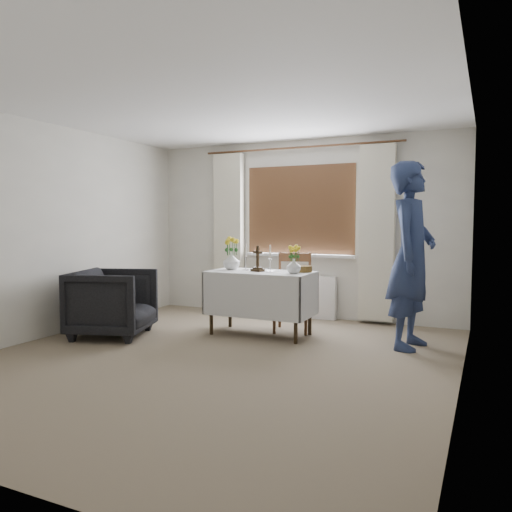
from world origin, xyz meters
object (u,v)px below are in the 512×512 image
(wooden_cross, at_px, (258,259))
(flower_vase_right, at_px, (294,266))
(wooden_chair, at_px, (292,292))
(flower_vase_left, at_px, (231,261))
(armchair, at_px, (113,303))
(altar_table, at_px, (260,303))
(person, at_px, (412,255))

(wooden_cross, height_order, flower_vase_right, wooden_cross)
(wooden_cross, bearing_deg, wooden_chair, 64.36)
(flower_vase_left, bearing_deg, flower_vase_right, -7.12)
(wooden_cross, xyz_separation_m, flower_vase_right, (0.48, -0.05, -0.07))
(armchair, relative_size, flower_vase_right, 5.13)
(altar_table, distance_m, flower_vase_right, 0.65)
(wooden_chair, distance_m, person, 1.54)
(flower_vase_left, bearing_deg, wooden_cross, -8.75)
(person, height_order, flower_vase_left, person)
(wooden_cross, bearing_deg, altar_table, 30.62)
(flower_vase_left, bearing_deg, wooden_chair, 22.66)
(wooden_chair, relative_size, flower_vase_left, 4.53)
(flower_vase_right, bearing_deg, person, 8.24)
(person, xyz_separation_m, wooden_cross, (-1.75, -0.14, -0.08))
(person, distance_m, wooden_cross, 1.75)
(wooden_chair, bearing_deg, flower_vase_left, -169.81)
(wooden_cross, bearing_deg, armchair, -136.07)
(person, bearing_deg, altar_table, 101.94)
(wooden_chair, relative_size, wooden_cross, 3.16)
(wooden_chair, height_order, flower_vase_left, flower_vase_left)
(wooden_cross, bearing_deg, person, 20.48)
(armchair, relative_size, flower_vase_left, 4.10)
(person, bearing_deg, wooden_cross, 102.15)
(altar_table, relative_size, flower_vase_left, 5.81)
(altar_table, relative_size, person, 0.62)
(altar_table, bearing_deg, flower_vase_right, -7.40)
(wooden_chair, bearing_deg, person, -20.97)
(flower_vase_right, bearing_deg, flower_vase_left, 172.88)
(wooden_chair, relative_size, armchair, 1.11)
(wooden_chair, xyz_separation_m, wooden_cross, (-0.31, -0.35, 0.43))
(altar_table, xyz_separation_m, wooden_chair, (0.28, 0.34, 0.10))
(flower_vase_left, height_order, flower_vase_right, flower_vase_left)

